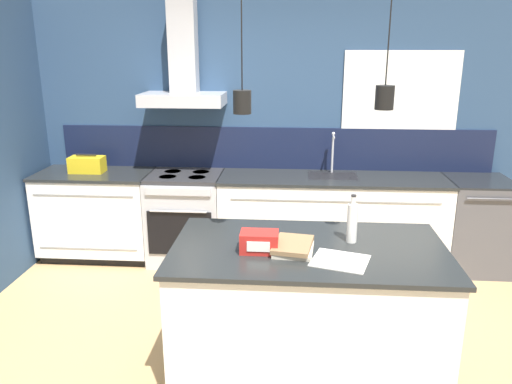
{
  "coord_description": "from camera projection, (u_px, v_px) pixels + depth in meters",
  "views": [
    {
      "loc": [
        0.21,
        -3.06,
        2.15
      ],
      "look_at": [
        -0.07,
        0.64,
        1.05
      ],
      "focal_mm": 35.0,
      "sensor_mm": 36.0,
      "label": 1
    }
  ],
  "objects": [
    {
      "name": "ground_plane",
      "position": [
        259.0,
        359.0,
        3.55
      ],
      "size": [
        16.0,
        16.0,
        0.0
      ],
      "primitive_type": "plane",
      "color": "tan",
      "rests_on": "ground"
    },
    {
      "name": "wall_back",
      "position": [
        268.0,
        126.0,
        5.08
      ],
      "size": [
        5.6,
        2.17,
        2.6
      ],
      "color": "navy",
      "rests_on": "ground_plane"
    },
    {
      "name": "counter_run_left",
      "position": [
        98.0,
        214.0,
        5.17
      ],
      "size": [
        1.15,
        0.64,
        0.91
      ],
      "color": "black",
      "rests_on": "ground_plane"
    },
    {
      "name": "counter_run_sink",
      "position": [
        331.0,
        220.0,
        4.99
      ],
      "size": [
        2.23,
        0.64,
        1.32
      ],
      "color": "black",
      "rests_on": "ground_plane"
    },
    {
      "name": "oven_range",
      "position": [
        186.0,
        217.0,
        5.1
      ],
      "size": [
        0.73,
        0.66,
        0.91
      ],
      "color": "#B5B5BA",
      "rests_on": "ground_plane"
    },
    {
      "name": "dishwasher",
      "position": [
        475.0,
        224.0,
        4.89
      ],
      "size": [
        0.59,
        0.65,
        0.91
      ],
      "color": "#4C4C51",
      "rests_on": "ground_plane"
    },
    {
      "name": "kitchen_island",
      "position": [
        307.0,
        310.0,
        3.31
      ],
      "size": [
        1.75,
        0.99,
        0.91
      ],
      "color": "black",
      "rests_on": "ground_plane"
    },
    {
      "name": "bottle_on_island",
      "position": [
        352.0,
        222.0,
        3.23
      ],
      "size": [
        0.07,
        0.07,
        0.32
      ],
      "color": "silver",
      "rests_on": "kitchen_island"
    },
    {
      "name": "book_stack",
      "position": [
        293.0,
        247.0,
        3.11
      ],
      "size": [
        0.27,
        0.35,
        0.06
      ],
      "color": "beige",
      "rests_on": "kitchen_island"
    },
    {
      "name": "red_supply_box",
      "position": [
        259.0,
        242.0,
        3.1
      ],
      "size": [
        0.23,
        0.16,
        0.13
      ],
      "color": "red",
      "rests_on": "kitchen_island"
    },
    {
      "name": "paper_pile",
      "position": [
        340.0,
        261.0,
        2.97
      ],
      "size": [
        0.39,
        0.36,
        0.01
      ],
      "color": "silver",
      "rests_on": "kitchen_island"
    },
    {
      "name": "yellow_toolbox",
      "position": [
        87.0,
        164.0,
        5.02
      ],
      "size": [
        0.34,
        0.18,
        0.19
      ],
      "color": "gold",
      "rests_on": "counter_run_left"
    }
  ]
}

